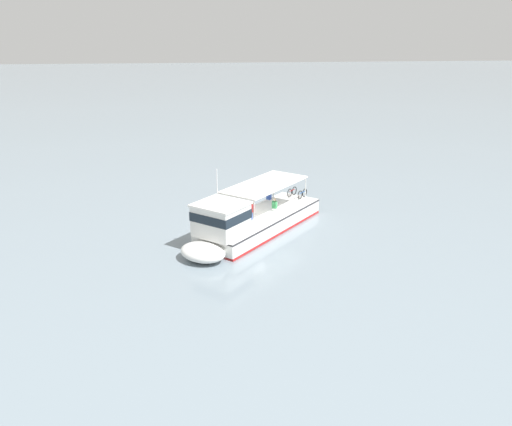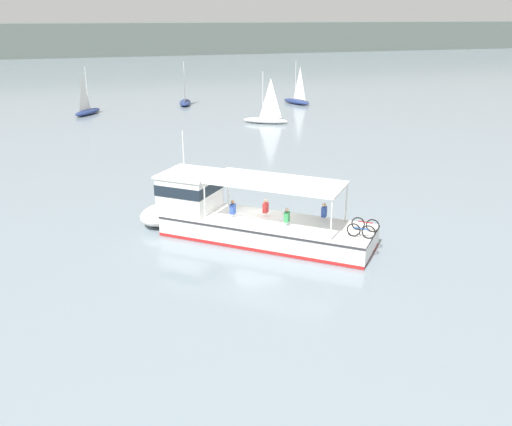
{
  "view_description": "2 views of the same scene",
  "coord_description": "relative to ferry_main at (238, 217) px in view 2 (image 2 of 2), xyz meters",
  "views": [
    {
      "loc": [
        -33.25,
        3.55,
        12.98
      ],
      "look_at": [
        -0.25,
        -0.69,
        1.4
      ],
      "focal_mm": 36.85,
      "sensor_mm": 36.0,
      "label": 1
    },
    {
      "loc": [
        -8.71,
        -25.73,
        10.88
      ],
      "look_at": [
        -0.25,
        -0.69,
        1.4
      ],
      "focal_mm": 38.78,
      "sensor_mm": 36.0,
      "label": 2
    }
  ],
  "objects": [
    {
      "name": "ground_plane",
      "position": [
        1.01,
        0.01,
        -1.02
      ],
      "size": [
        400.0,
        400.0,
        0.0
      ],
      "primitive_type": "plane",
      "color": "gray"
    },
    {
      "name": "distant_shoreline",
      "position": [
        1.01,
        149.68,
        3.39
      ],
      "size": [
        400.0,
        28.0,
        8.82
      ],
      "primitive_type": "cube",
      "color": "#515B56",
      "rests_on": "ground"
    },
    {
      "name": "ferry_main",
      "position": [
        0.0,
        0.0,
        0.0
      ],
      "size": [
        11.55,
        10.75,
        5.32
      ],
      "color": "white",
      "rests_on": "ground"
    },
    {
      "name": "sailboat_horizon_west",
      "position": [
        6.57,
        45.04,
        -0.47
      ],
      "size": [
        2.56,
        5.0,
        5.4
      ],
      "color": "navy",
      "rests_on": "ground"
    },
    {
      "name": "sailboat_far_right",
      "position": [
        -5.67,
        41.39,
        -0.47
      ],
      "size": [
        3.85,
        4.76,
        5.4
      ],
      "color": "navy",
      "rests_on": "ground"
    },
    {
      "name": "sailboat_off_bow",
      "position": [
        12.09,
        29.61,
        -0.47
      ],
      "size": [
        4.8,
        3.77,
        5.4
      ],
      "color": "white",
      "rests_on": "ground"
    },
    {
      "name": "sailboat_off_stern",
      "position": [
        20.47,
        41.16,
        -0.47
      ],
      "size": [
        2.76,
        5.0,
        5.4
      ],
      "color": "navy",
      "rests_on": "ground"
    }
  ]
}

